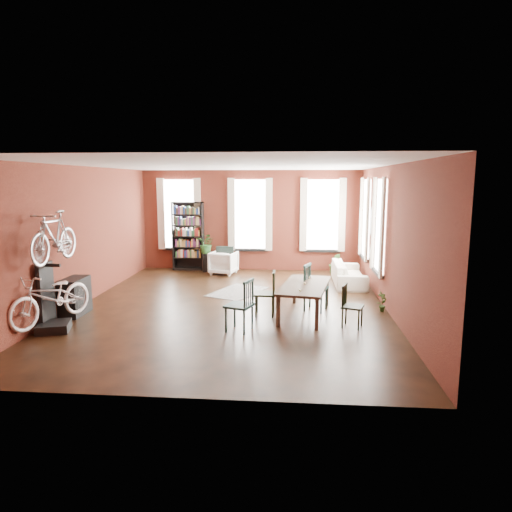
# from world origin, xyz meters

# --- Properties ---
(room) EXTENTS (9.00, 9.04, 3.22)m
(room) POSITION_xyz_m (0.25, 0.62, 2.14)
(room) COLOR black
(room) RESTS_ON ground
(dining_table) EXTENTS (1.23, 2.12, 0.68)m
(dining_table) POSITION_xyz_m (1.65, -0.55, 0.34)
(dining_table) COLOR #46362A
(dining_table) RESTS_ON ground
(dining_chair_a) EXTENTS (0.59, 0.59, 1.01)m
(dining_chair_a) POSITION_xyz_m (0.38, -1.69, 0.51)
(dining_chair_a) COLOR #1B3C38
(dining_chair_a) RESTS_ON ground
(dining_chair_b) EXTENTS (0.44, 0.44, 0.96)m
(dining_chair_b) POSITION_xyz_m (0.81, -0.61, 0.48)
(dining_chair_b) COLOR #20301C
(dining_chair_b) RESTS_ON ground
(dining_chair_c) EXTENTS (0.49, 0.49, 0.84)m
(dining_chair_c) POSITION_xyz_m (2.58, -1.27, 0.42)
(dining_chair_c) COLOR black
(dining_chair_c) RESTS_ON ground
(dining_chair_d) EXTENTS (0.61, 0.61, 1.03)m
(dining_chair_d) POSITION_xyz_m (1.90, -0.14, 0.51)
(dining_chair_d) COLOR #1A3B37
(dining_chair_d) RESTS_ON ground
(bookshelf) EXTENTS (1.00, 0.32, 2.20)m
(bookshelf) POSITION_xyz_m (-2.00, 4.30, 1.10)
(bookshelf) COLOR black
(bookshelf) RESTS_ON ground
(white_armchair) EXTENTS (0.89, 0.85, 0.78)m
(white_armchair) POSITION_xyz_m (-0.76, 3.70, 0.39)
(white_armchair) COLOR white
(white_armchair) RESTS_ON ground
(cream_sofa) EXTENTS (0.61, 2.08, 0.81)m
(cream_sofa) POSITION_xyz_m (2.95, 2.60, 0.41)
(cream_sofa) COLOR beige
(cream_sofa) RESTS_ON ground
(striped_rug) EXTENTS (1.58, 1.91, 0.01)m
(striped_rug) POSITION_xyz_m (-0.04, 1.41, 0.01)
(striped_rug) COLOR black
(striped_rug) RESTS_ON ground
(bike_trainer) EXTENTS (0.73, 0.73, 0.17)m
(bike_trainer) POSITION_xyz_m (-3.18, -2.01, 0.08)
(bike_trainer) COLOR black
(bike_trainer) RESTS_ON ground
(bike_wall_rack) EXTENTS (0.16, 0.60, 1.30)m
(bike_wall_rack) POSITION_xyz_m (-3.40, -1.80, 0.65)
(bike_wall_rack) COLOR black
(bike_wall_rack) RESTS_ON ground
(console_table) EXTENTS (0.40, 0.80, 0.80)m
(console_table) POSITION_xyz_m (-3.28, -0.90, 0.40)
(console_table) COLOR black
(console_table) RESTS_ON ground
(plant_stand) EXTENTS (0.35, 0.35, 0.57)m
(plant_stand) POSITION_xyz_m (-1.35, 4.06, 0.29)
(plant_stand) COLOR black
(plant_stand) RESTS_ON ground
(plant_by_sofa) EXTENTS (0.44, 0.68, 0.28)m
(plant_by_sofa) POSITION_xyz_m (2.68, 4.04, 0.14)
(plant_by_sofa) COLOR #386227
(plant_by_sofa) RESTS_ON ground
(plant_small) EXTENTS (0.48, 0.49, 0.16)m
(plant_small) POSITION_xyz_m (3.37, -0.11, 0.08)
(plant_small) COLOR #2B4F1F
(plant_small) RESTS_ON ground
(bicycle_floor) EXTENTS (0.94, 1.16, 1.91)m
(bicycle_floor) POSITION_xyz_m (-3.19, -1.98, 1.12)
(bicycle_floor) COLOR silver
(bicycle_floor) RESTS_ON bike_trainer
(bicycle_hung) EXTENTS (0.47, 1.00, 1.66)m
(bicycle_hung) POSITION_xyz_m (-3.15, -1.80, 2.13)
(bicycle_hung) COLOR #A5A8AD
(bicycle_hung) RESTS_ON bike_wall_rack
(plant_on_stand) EXTENTS (0.77, 0.81, 0.50)m
(plant_on_stand) POSITION_xyz_m (-1.36, 4.10, 0.82)
(plant_on_stand) COLOR #296227
(plant_on_stand) RESTS_ON plant_stand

